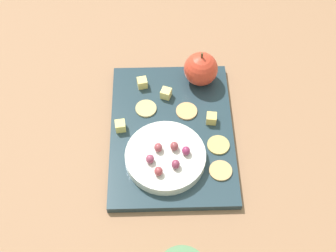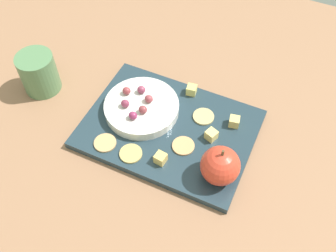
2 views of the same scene
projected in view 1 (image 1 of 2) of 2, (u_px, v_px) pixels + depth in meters
The scene contains 19 objects.
table at pixel (161, 122), 99.94cm from camera, with size 141.96×109.58×3.86cm, color #96694B.
platter at pixel (171, 132), 95.15cm from camera, with size 33.96×24.71×1.56cm, color #243741.
serving_dish at pixel (165, 157), 89.73cm from camera, with size 15.50×15.50×2.08cm, color silver.
apple_whole at pixel (200, 69), 99.01cm from camera, with size 7.24×7.24×7.24cm, color red.
apple_stem at pixel (201, 55), 95.53cm from camera, with size 0.50×0.50×1.20cm, color brown.
cheese_cube_0 at pixel (142, 83), 100.25cm from camera, with size 2.01×2.01×2.01cm, color #EDCC6F.
cheese_cube_1 at pixel (211, 118), 94.93cm from camera, with size 2.01×2.01×2.01cm, color #ECC466.
cheese_cube_2 at pixel (120, 126), 93.88cm from camera, with size 2.01×2.01×2.01cm, color #E6D16A.
cheese_cube_3 at pixel (166, 93), 98.61cm from camera, with size 2.01×2.01×2.01cm, color #F4D675.
cracker_0 at pixel (220, 171), 89.01cm from camera, with size 4.41×4.41×0.40cm, color tan.
cracker_1 at pixel (145, 108), 97.36cm from camera, with size 4.41×4.41×0.40cm, color tan.
cracker_2 at pixel (186, 111), 96.98cm from camera, with size 4.41×4.41×0.40cm, color tan.
cracker_3 at pixel (218, 145), 92.27cm from camera, with size 4.41×4.41×0.40cm, color tan.
grape_0 at pixel (175, 164), 86.69cm from camera, with size 1.76×1.58×1.66cm, color #82314A.
grape_1 at pixel (185, 151), 88.36cm from camera, with size 1.76×1.58×1.64cm, color #8D2C55.
grape_2 at pixel (158, 171), 85.85cm from camera, with size 1.76×1.58×1.64cm, color #963A40.
grape_3 at pixel (174, 146), 88.95cm from camera, with size 1.76×1.58×1.64cm, color brown.
grape_4 at pixel (149, 159), 87.33cm from camera, with size 1.76×1.58×1.66cm, color #8F3B55.
grape_5 at pixel (158, 147), 88.80cm from camera, with size 1.76×1.58×1.61cm, color #983F47.
Camera 1 is at (57.39, 0.11, 83.77)cm, focal length 50.08 mm.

